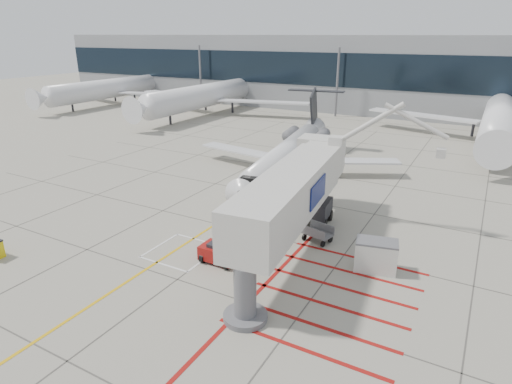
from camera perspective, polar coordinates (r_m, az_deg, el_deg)
The scene contains 13 objects.
ground_plane at distance 29.97m, azimuth -5.62°, elevation -7.99°, with size 260.00×260.00×0.00m, color #9F9B89.
regional_jet at distance 42.48m, azimuth 3.36°, elevation 6.24°, with size 23.34×29.43×7.71m, color silver, non-canonical shape.
jet_bridge at distance 27.34m, azimuth 4.47°, elevation -1.41°, with size 9.65×20.37×8.15m, color silver, non-canonical shape.
pushback_tug at distance 28.44m, azimuth -4.91°, elevation -7.98°, with size 2.46×1.54×1.44m, color maroon, non-canonical shape.
baggage_cart at distance 31.36m, azimuth 8.21°, elevation -5.44°, with size 2.05×1.30×1.30m, color #58595D, non-canonical shape.
ground_power_unit at distance 28.34m, azimuth 15.69°, elevation -8.16°, with size 2.57×1.50×2.03m, color silver, non-canonical shape.
cone_nose at distance 34.35m, azimuth -4.49°, elevation -3.62°, with size 0.38×0.38×0.53m, color #F25C0C.
cone_side at distance 35.45m, azimuth -2.44°, elevation -2.87°, with size 0.31×0.31×0.43m, color #ED480C.
terminal_building at distance 91.98m, azimuth 26.44°, elevation 13.83°, with size 180.00×28.00×14.00m, color gray.
terminal_glass_band at distance 77.92m, azimuth 25.83°, elevation 13.85°, with size 180.00×0.10×6.00m, color black.
bg_aircraft_a at distance 98.81m, azimuth -18.23°, elevation 14.56°, with size 35.49×39.43×11.83m, color silver, non-canonical shape.
bg_aircraft_b at distance 82.60m, azimuth -5.92°, elevation 14.71°, with size 37.39×41.54×12.46m, color silver, non-canonical shape.
bg_aircraft_c at distance 68.03m, azimuth 30.11°, elevation 10.87°, with size 36.75×40.83×12.25m, color silver, non-canonical shape.
Camera 1 is at (15.27, -21.55, 14.17)m, focal length 30.00 mm.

